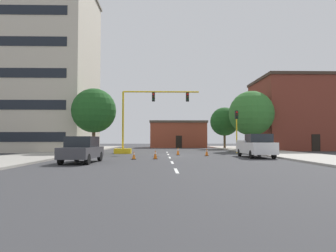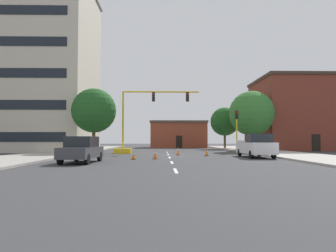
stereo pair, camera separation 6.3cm
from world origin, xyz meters
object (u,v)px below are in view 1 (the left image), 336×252
Objects in this scene: tree_left_near at (94,111)px; traffic_cone_roadside_b at (134,155)px; sedan_dark_gray_near_left at (82,149)px; traffic_cone_roadside_a at (207,152)px; tree_right_mid at (251,113)px; traffic_cone_roadside_d at (178,151)px; traffic_light_pole_right at (237,122)px; tree_right_far at (224,122)px; traffic_signal_gantry at (134,133)px; traffic_cone_roadside_c at (155,154)px; pickup_truck_white at (256,146)px.

tree_left_near is 11.87m from traffic_cone_roadside_b.
sedan_dark_gray_near_left is 12.53m from traffic_cone_roadside_a.
traffic_cone_roadside_d is (-9.95, -8.98, -4.49)m from tree_right_mid.
traffic_light_pole_right is 7.54× the size of traffic_cone_roadside_b.
traffic_light_pole_right is at bearing -96.43° from tree_right_far.
tree_left_near is at bearing 179.85° from traffic_signal_gantry.
traffic_light_pole_right is at bearing 54.71° from traffic_cone_roadside_a.
tree_right_mid is (18.91, 5.58, 0.21)m from tree_left_near.
traffic_cone_roadside_a is 1.15× the size of traffic_cone_roadside_b.
tree_right_far reaches higher than sedan_dark_gray_near_left.
sedan_dark_gray_near_left reaches higher than traffic_cone_roadside_c.
sedan_dark_gray_near_left is 7.21× the size of traffic_cone_roadside_b.
tree_left_near is 9.13× the size of traffic_cone_roadside_d.
traffic_light_pole_right is 8.14m from traffic_cone_roadside_a.
traffic_light_pole_right is 0.62× the size of tree_right_mid.
tree_left_near reaches higher than tree_right_far.
traffic_signal_gantry is 11.66m from traffic_light_pole_right.
tree_right_mid is at bearing 48.18° from traffic_cone_roadside_b.
traffic_cone_roadside_d reaches higher than traffic_cone_roadside_b.
traffic_cone_roadside_c is at bearing -130.64° from traffic_light_pole_right.
tree_right_far is 28.61m from traffic_cone_roadside_b.
traffic_light_pole_right is 15.55m from traffic_cone_roadside_b.
tree_right_mid is 10.56× the size of traffic_cone_roadside_a.
traffic_signal_gantry is 12.52× the size of traffic_cone_roadside_a.
traffic_cone_roadside_b is at bearing 47.92° from sedan_dark_gray_near_left.
tree_right_mid reaches higher than traffic_light_pole_right.
traffic_light_pole_right reaches higher than traffic_cone_roadside_b.
traffic_light_pole_right is 14.78m from tree_right_far.
pickup_truck_white is (-2.13, -23.20, -3.41)m from tree_right_far.
tree_left_near is 0.91× the size of tree_right_mid.
tree_left_near is at bearing -176.11° from traffic_light_pole_right.
tree_right_far reaches higher than traffic_cone_roadside_d.
traffic_cone_roadside_a is at bearing -34.90° from traffic_signal_gantry.
traffic_cone_roadside_c is (4.78, 3.77, -0.53)m from sedan_dark_gray_near_left.
pickup_truck_white is 10.48m from traffic_cone_roadside_b.
sedan_dark_gray_near_left is (-13.33, -5.75, -0.09)m from pickup_truck_white.
traffic_light_pole_right is at bearing 49.36° from traffic_cone_roadside_c.
traffic_light_pole_right is at bearing 45.99° from sedan_dark_gray_near_left.
tree_right_far is 23.56m from tree_left_near.
traffic_cone_roadside_a reaches higher than traffic_cone_roadside_c.
traffic_cone_roadside_c reaches higher than traffic_cone_roadside_b.
tree_right_far is 10.26m from tree_right_mid.
tree_right_mid is (3.03, 4.50, 1.35)m from traffic_light_pole_right.
sedan_dark_gray_near_left is at bearing -141.71° from traffic_cone_roadside_c.
sedan_dark_gray_near_left is at bearing -139.23° from traffic_cone_roadside_a.
traffic_light_pole_right is at bearing 86.78° from pickup_truck_white.
sedan_dark_gray_near_left is (-16.84, -18.80, -3.99)m from tree_right_mid.
traffic_cone_roadside_d is at bearing 54.91° from sedan_dark_gray_near_left.
traffic_cone_roadside_b is at bearing -167.35° from pickup_truck_white.
traffic_cone_roadside_d is (8.96, -3.40, -4.28)m from tree_left_near.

